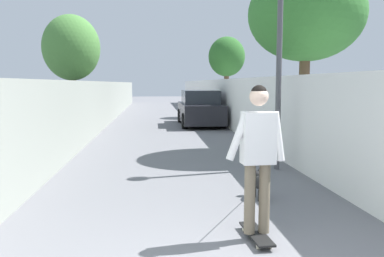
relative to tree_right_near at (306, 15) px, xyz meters
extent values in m
plane|color=slate|center=(6.50, 3.45, -3.60)|extent=(80.00, 80.00, 0.00)
cube|color=#999E93|center=(4.50, 6.13, -2.64)|extent=(48.00, 0.30, 1.92)
cube|color=white|center=(4.50, 0.76, -2.59)|extent=(48.00, 0.30, 2.03)
cylinder|color=brown|center=(0.00, 0.00, -2.24)|extent=(0.28, 0.28, 2.73)
ellipsoid|color=#387A33|center=(0.00, 0.00, 0.02)|extent=(3.00, 3.00, 2.42)
cylinder|color=brown|center=(11.50, -0.01, -2.26)|extent=(0.27, 0.27, 2.69)
ellipsoid|color=#2D6628|center=(11.50, -0.01, -0.32)|extent=(1.98, 1.98, 2.14)
cylinder|color=#473523|center=(5.50, 7.04, -2.33)|extent=(0.29, 0.29, 2.54)
ellipsoid|color=#4C843D|center=(5.50, 7.04, -0.42)|extent=(2.15, 2.15, 2.47)
cylinder|color=#4C4C51|center=(-1.97, 1.31, -1.65)|extent=(0.12, 0.12, 3.90)
cube|color=black|center=(-5.83, 2.75, -3.53)|extent=(0.81, 0.25, 0.02)
cylinder|color=beige|center=(-5.56, 2.84, -3.57)|extent=(0.06, 0.03, 0.06)
cylinder|color=beige|center=(-5.55, 2.70, -3.57)|extent=(0.06, 0.03, 0.06)
cylinder|color=beige|center=(-6.12, 2.80, -3.57)|extent=(0.06, 0.03, 0.06)
cylinder|color=beige|center=(-6.11, 2.66, -3.57)|extent=(0.06, 0.03, 0.06)
cylinder|color=#726651|center=(-5.84, 2.84, -3.10)|extent=(0.14, 0.14, 0.84)
cylinder|color=#726651|center=(-5.83, 2.66, -3.10)|extent=(0.14, 0.14, 0.84)
cube|color=white|center=(-5.83, 2.75, -2.38)|extent=(0.24, 0.39, 0.60)
cylinder|color=white|center=(-5.85, 2.99, -2.36)|extent=(0.11, 0.29, 0.58)
cylinder|color=white|center=(-5.82, 2.51, -2.37)|extent=(0.10, 0.18, 0.59)
sphere|color=beige|center=(-5.83, 2.75, -1.90)|extent=(0.22, 0.22, 0.22)
sphere|color=black|center=(-5.83, 2.75, -1.87)|extent=(0.19, 0.19, 0.19)
ellipsoid|color=black|center=(-4.19, 2.26, -3.34)|extent=(0.36, 0.24, 0.22)
sphere|color=black|center=(-3.95, 2.28, -3.27)|extent=(0.15, 0.15, 0.15)
cone|color=black|center=(-3.95, 2.32, -3.19)|extent=(0.05, 0.05, 0.06)
cone|color=black|center=(-3.95, 2.24, -3.19)|extent=(0.05, 0.05, 0.06)
cylinder|color=black|center=(-4.08, 2.33, -3.51)|extent=(0.04, 0.04, 0.18)
cylinder|color=black|center=(-4.07, 2.21, -3.51)|extent=(0.04, 0.04, 0.18)
cylinder|color=black|center=(-4.30, 2.31, -3.51)|extent=(0.04, 0.04, 0.18)
cylinder|color=black|center=(-4.30, 2.19, -3.51)|extent=(0.04, 0.04, 0.18)
cylinder|color=black|center=(-4.41, 2.25, -3.26)|extent=(0.14, 0.04, 0.13)
cylinder|color=black|center=(-5.01, 2.51, -2.88)|extent=(1.65, 0.50, 0.66)
cube|color=black|center=(7.37, 1.91, -3.04)|extent=(4.37, 1.70, 0.80)
cube|color=#262B33|center=(7.37, 1.91, -2.36)|extent=(2.27, 1.50, 0.60)
cylinder|color=black|center=(8.73, 2.70, -3.28)|extent=(0.64, 0.22, 0.64)
cylinder|color=black|center=(8.73, 1.12, -3.28)|extent=(0.64, 0.22, 0.64)
cylinder|color=black|center=(6.02, 2.70, -3.28)|extent=(0.64, 0.22, 0.64)
cylinder|color=black|center=(6.02, 1.12, -3.28)|extent=(0.64, 0.22, 0.64)
camera|label=1|loc=(-10.37, 3.95, -1.75)|focal=37.77mm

